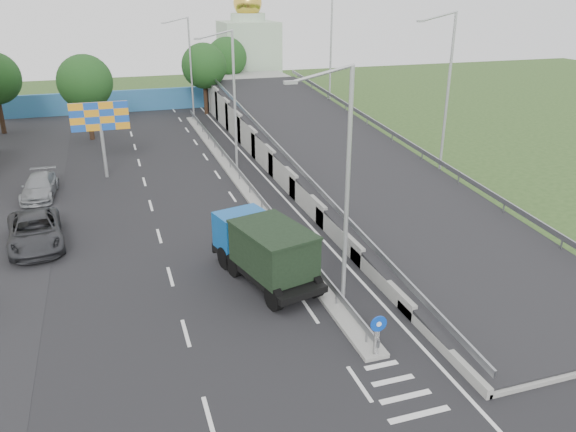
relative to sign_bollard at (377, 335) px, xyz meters
name	(u,v)px	position (x,y,z in m)	size (l,w,h in m)	color
ground	(404,396)	(0.00, -2.17, -1.03)	(160.00, 160.00, 0.00)	#2D4C1E
road_surface	(208,205)	(-3.00, 17.83, -1.03)	(26.00, 90.00, 0.04)	black
median	(239,180)	(0.00, 21.83, -0.93)	(1.00, 44.00, 0.20)	gray
overpass_ramp	(337,149)	(7.50, 21.83, 0.72)	(10.00, 50.00, 3.50)	gray
median_guardrail	(239,172)	(0.00, 21.83, -0.28)	(0.09, 44.00, 0.71)	gray
sign_bollard	(377,335)	(0.00, 0.00, 0.00)	(0.64, 0.23, 1.67)	black
lamp_post_near	(343,180)	(0.11, 3.83, 4.77)	(2.74, 0.18, 10.08)	#B2B5B7
lamp_post_mid	(232,95)	(0.11, 23.83, 4.77)	(2.74, 0.18, 10.08)	#B2B5B7
lamp_post_far	(189,63)	(0.11, 43.83, 4.77)	(2.74, 0.18, 10.08)	#B2B5B7
blue_wall	(147,100)	(-4.00, 49.83, 0.17)	(30.00, 0.50, 2.40)	teal
church	(249,51)	(10.00, 57.83, 4.28)	(7.00, 7.00, 13.80)	#B2CCAD
billboard	(100,121)	(-9.00, 25.83, 3.15)	(4.00, 0.24, 5.50)	#B2B5B7
tree_left_mid	(85,82)	(-10.00, 37.83, 4.14)	(4.80, 4.80, 7.60)	black
tree_median_far	(204,66)	(2.00, 45.83, 4.14)	(4.80, 4.80, 7.60)	black
tree_ramp_far	(227,58)	(6.00, 52.83, 4.14)	(4.80, 4.80, 7.60)	black
dump_truck	(264,248)	(-2.25, 7.24, 0.59)	(3.99, 7.03, 2.93)	black
parked_car_c	(35,231)	(-12.86, 14.69, -0.22)	(2.70, 5.85, 1.63)	#2E2F33
parked_car_d	(39,187)	(-13.27, 22.83, -0.32)	(2.00, 4.92, 1.43)	gray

